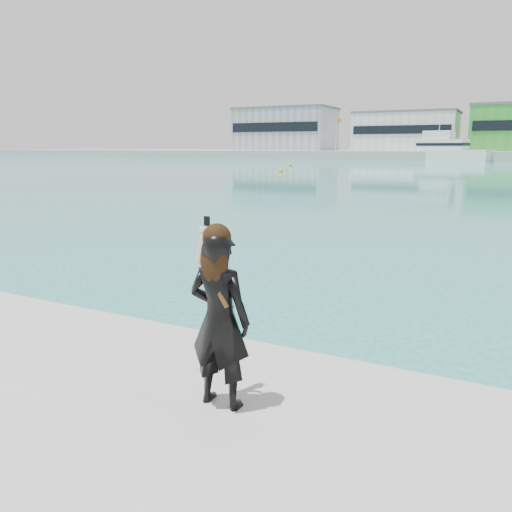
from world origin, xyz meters
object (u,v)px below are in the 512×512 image
(buoy_far, at_px, (290,166))
(woman, at_px, (219,315))
(buoy_extra, at_px, (281,172))
(motor_yacht, at_px, (444,150))

(buoy_far, distance_m, woman, 77.51)
(buoy_far, distance_m, buoy_extra, 20.07)
(woman, bearing_deg, buoy_extra, -66.91)
(motor_yacht, xyz_separation_m, woman, (10.98, -112.03, -0.70))
(buoy_far, height_order, woman, woman)
(buoy_far, xyz_separation_m, woman, (29.62, -71.61, 1.64))
(motor_yacht, distance_m, buoy_extra, 60.53)
(motor_yacht, bearing_deg, buoy_far, -98.87)
(motor_yacht, height_order, woman, motor_yacht)
(buoy_extra, xyz_separation_m, woman, (22.85, -52.72, 1.64))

